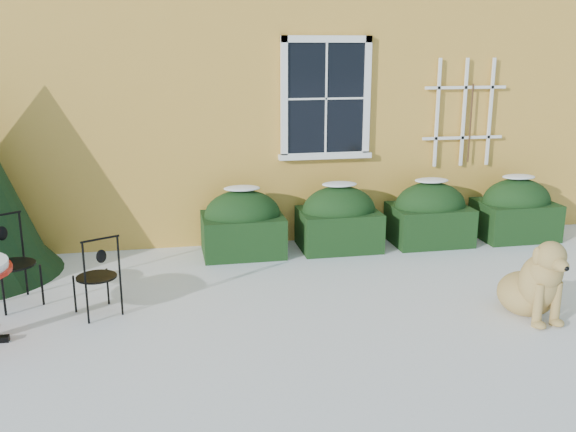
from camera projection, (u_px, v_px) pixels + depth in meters
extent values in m
plane|color=white|center=(308.00, 333.00, 6.11)|extent=(80.00, 80.00, 0.00)
cube|color=#F5B647|center=(226.00, 27.00, 11.98)|extent=(12.00, 8.00, 6.00)
cube|color=black|center=(326.00, 99.00, 8.58)|extent=(1.05, 0.03, 1.45)
cube|color=white|center=(327.00, 39.00, 8.37)|extent=(1.23, 0.06, 0.09)
cube|color=white|center=(325.00, 156.00, 8.77)|extent=(1.23, 0.06, 0.09)
cube|color=white|center=(284.00, 99.00, 8.46)|extent=(0.09, 0.06, 1.63)
cube|color=white|center=(367.00, 98.00, 8.68)|extent=(0.09, 0.06, 1.63)
cube|color=white|center=(326.00, 99.00, 8.56)|extent=(0.02, 0.02, 1.45)
cube|color=white|center=(326.00, 99.00, 8.56)|extent=(1.05, 0.02, 0.02)
cube|color=white|center=(325.00, 156.00, 8.77)|extent=(1.29, 0.14, 0.07)
cube|color=white|center=(437.00, 113.00, 8.92)|extent=(0.04, 0.03, 1.50)
cube|color=white|center=(464.00, 113.00, 8.99)|extent=(0.04, 0.03, 1.50)
cube|color=white|center=(490.00, 112.00, 9.07)|extent=(0.04, 0.03, 1.50)
cube|color=white|center=(462.00, 138.00, 9.08)|extent=(1.20, 0.03, 0.04)
cube|color=white|center=(466.00, 87.00, 8.90)|extent=(1.20, 0.03, 0.04)
cylinder|color=#472D19|center=(470.00, 123.00, 9.03)|extent=(0.02, 0.02, 1.10)
cube|color=black|center=(243.00, 235.00, 8.40)|extent=(1.05, 0.80, 0.52)
ellipsoid|color=black|center=(242.00, 215.00, 8.34)|extent=(1.00, 0.72, 0.67)
ellipsoid|color=white|center=(242.00, 188.00, 8.25)|extent=(0.47, 0.32, 0.06)
cube|color=black|center=(339.00, 229.00, 8.65)|extent=(1.05, 0.80, 0.52)
ellipsoid|color=black|center=(339.00, 211.00, 8.58)|extent=(1.00, 0.72, 0.67)
ellipsoid|color=white|center=(339.00, 184.00, 8.49)|extent=(0.47, 0.32, 0.06)
cube|color=black|center=(429.00, 224.00, 8.89)|extent=(1.05, 0.80, 0.52)
ellipsoid|color=black|center=(430.00, 206.00, 8.82)|extent=(1.00, 0.72, 0.67)
ellipsoid|color=white|center=(432.00, 180.00, 8.73)|extent=(0.47, 0.32, 0.06)
cube|color=black|center=(515.00, 220.00, 9.13)|extent=(1.05, 0.80, 0.52)
ellipsoid|color=black|center=(516.00, 202.00, 9.06)|extent=(1.00, 0.72, 0.67)
ellipsoid|color=white|center=(519.00, 177.00, 8.97)|extent=(0.47, 0.32, 0.06)
cylinder|color=black|center=(108.00, 286.00, 6.76)|extent=(0.02, 0.02, 0.40)
cylinder|color=black|center=(75.00, 294.00, 6.55)|extent=(0.02, 0.02, 0.40)
cylinder|color=black|center=(121.00, 296.00, 6.49)|extent=(0.02, 0.02, 0.40)
cylinder|color=black|center=(87.00, 305.00, 6.28)|extent=(0.02, 0.02, 0.40)
cylinder|color=black|center=(96.00, 277.00, 6.47)|extent=(0.41, 0.41, 0.02)
cylinder|color=black|center=(119.00, 257.00, 6.38)|extent=(0.02, 0.02, 0.44)
cylinder|color=black|center=(84.00, 264.00, 6.17)|extent=(0.02, 0.02, 0.44)
cylinder|color=black|center=(100.00, 239.00, 6.22)|extent=(0.36, 0.19, 0.02)
ellipsoid|color=black|center=(101.00, 256.00, 6.26)|extent=(0.11, 0.07, 0.14)
cylinder|color=black|center=(4.00, 295.00, 6.46)|extent=(0.02, 0.02, 0.45)
cylinder|color=black|center=(42.00, 285.00, 6.74)|extent=(0.02, 0.02, 0.45)
cylinder|color=black|center=(26.00, 276.00, 7.01)|extent=(0.02, 0.02, 0.45)
cylinder|color=black|center=(13.00, 265.00, 6.68)|extent=(0.46, 0.46, 0.02)
cylinder|color=black|center=(21.00, 234.00, 6.89)|extent=(0.02, 0.02, 0.50)
cylinder|color=black|center=(0.00, 215.00, 6.69)|extent=(0.38, 0.26, 0.02)
ellipsoid|color=black|center=(2.00, 233.00, 6.74)|extent=(0.12, 0.09, 0.16)
ellipsoid|color=tan|center=(525.00, 293.00, 6.56)|extent=(0.59, 0.64, 0.45)
ellipsoid|color=tan|center=(540.00, 282.00, 6.31)|extent=(0.45, 0.41, 0.56)
sphere|color=tan|center=(545.00, 272.00, 6.23)|extent=(0.34, 0.34, 0.34)
cylinder|color=tan|center=(538.00, 305.00, 6.20)|extent=(0.09, 0.09, 0.44)
cylinder|color=tan|center=(556.00, 303.00, 6.25)|extent=(0.09, 0.09, 0.44)
ellipsoid|color=tan|center=(539.00, 325.00, 6.20)|extent=(0.12, 0.16, 0.07)
ellipsoid|color=tan|center=(557.00, 322.00, 6.25)|extent=(0.12, 0.16, 0.07)
cylinder|color=tan|center=(546.00, 267.00, 6.20)|extent=(0.22, 0.27, 0.24)
sphere|color=tan|center=(551.00, 256.00, 6.12)|extent=(0.29, 0.29, 0.29)
ellipsoid|color=tan|center=(559.00, 265.00, 6.01)|extent=(0.15, 0.24, 0.13)
sphere|color=black|center=(567.00, 269.00, 5.92)|extent=(0.05, 0.05, 0.05)
ellipsoid|color=tan|center=(537.00, 256.00, 6.13)|extent=(0.08, 0.10, 0.18)
ellipsoid|color=tan|center=(559.00, 254.00, 6.19)|extent=(0.08, 0.10, 0.18)
cylinder|color=tan|center=(526.00, 297.00, 6.84)|extent=(0.26, 0.34, 0.08)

